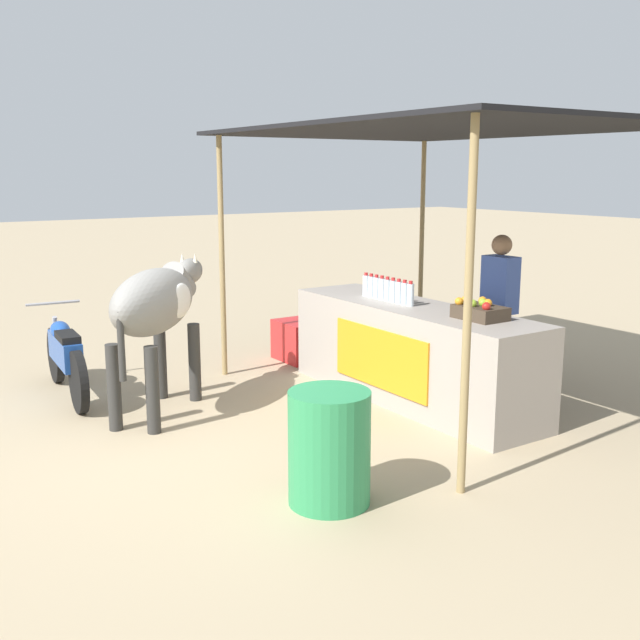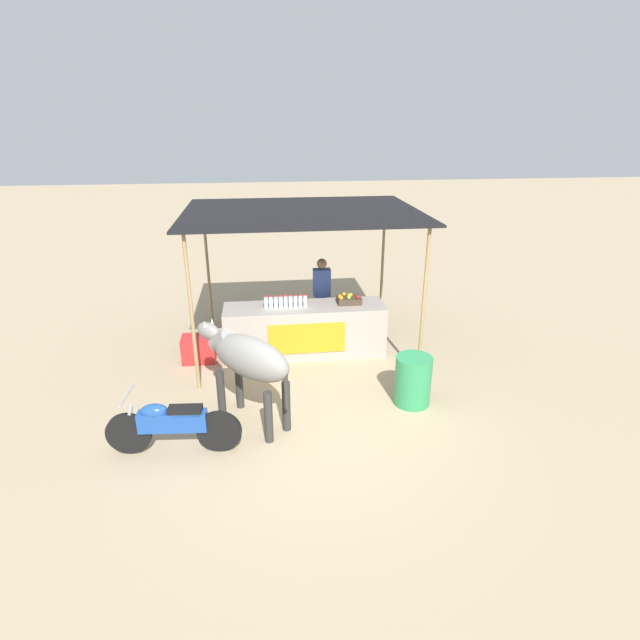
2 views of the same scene
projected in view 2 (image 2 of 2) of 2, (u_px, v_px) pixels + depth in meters
name	position (u px, v px, depth m)	size (l,w,h in m)	color
ground_plane	(318.00, 415.00, 7.60)	(60.00, 60.00, 0.00)	tan
stall_counter	(305.00, 330.00, 9.44)	(3.00, 0.82, 0.96)	#9E9389
stall_awning	(302.00, 217.00, 8.94)	(4.20, 3.20, 2.67)	black
water_bottle_row	(286.00, 302.00, 9.14)	(0.79, 0.07, 0.25)	silver
fruit_crate	(349.00, 300.00, 9.37)	(0.44, 0.32, 0.18)	#3F3326
vendor_behind_counter	(322.00, 297.00, 10.04)	(0.34, 0.22, 1.65)	#383842
cooler_box	(199.00, 349.00, 9.22)	(0.60, 0.44, 0.48)	red
water_barrel	(413.00, 380.00, 7.78)	(0.57, 0.57, 0.80)	#2D8C51
cow	(248.00, 359.00, 7.06)	(1.53, 1.56, 1.44)	gray
motorcycle_parked	(171.00, 424.00, 6.62)	(1.80, 0.55, 0.90)	black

